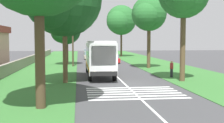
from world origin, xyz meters
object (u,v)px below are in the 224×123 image
trailing_car_2 (104,54)px  roadside_tree_right_1 (148,15)px  coach_bus (99,56)px  roadside_tree_left_2 (65,31)px  pedestrian (172,69)px  trailing_car_0 (113,59)px  utility_pole (73,40)px  roadside_tree_left_0 (63,2)px  roadside_tree_right_2 (120,21)px  trailing_car_1 (89,56)px  trailing_car_3 (88,52)px

trailing_car_2 → roadside_tree_right_1: (-29.42, -3.25, 6.53)m
coach_bus → roadside_tree_left_2: 15.43m
coach_bus → pedestrian: bearing=-107.2°
trailing_car_0 → roadside_tree_right_1: (-9.63, -3.49, 6.53)m
roadside_tree_left_2 → roadside_tree_right_1: roadside_tree_right_1 is taller
roadside_tree_left_2 → utility_pole: 3.57m
roadside_tree_left_0 → utility_pole: (16.22, -0.56, -3.35)m
roadside_tree_right_2 → pedestrian: (-37.66, 0.20, -7.25)m
pedestrian → roadside_tree_right_1: bearing=0.8°
roadside_tree_left_2 → roadside_tree_right_2: bearing=-29.0°
roadside_tree_left_0 → roadside_tree_right_2: 41.63m
roadside_tree_right_1 → pedestrian: size_ratio=5.71×
coach_bus → roadside_tree_right_1: size_ratio=1.16×
trailing_car_1 → roadside_tree_right_1: size_ratio=0.45×
trailing_car_1 → trailing_car_3: bearing=-1.2°
trailing_car_2 → pedestrian: pedestrian is taller
coach_bus → utility_pole: 11.98m
utility_pole → roadside_tree_right_2: bearing=-23.5°
trailing_car_2 → pedestrian: 39.31m
trailing_car_1 → roadside_tree_left_0: size_ratio=0.41×
roadside_tree_right_1 → trailing_car_3: bearing=10.2°
pedestrian → trailing_car_0: bearing=10.6°
trailing_car_1 → roadside_tree_right_1: bearing=-159.7°
trailing_car_3 → roadside_tree_left_0: size_ratio=0.41×
coach_bus → roadside_tree_right_2: size_ratio=0.95×
trailing_car_1 → roadside_tree_left_0: roadside_tree_left_0 is taller
roadside_tree_right_2 → utility_pole: 26.45m
trailing_car_1 → trailing_car_0: bearing=-159.4°
roadside_tree_right_2 → coach_bus: bearing=168.2°
trailing_car_1 → trailing_car_2: 10.60m
trailing_car_1 → roadside_tree_left_2: size_ratio=0.57×
roadside_tree_right_1 → coach_bus: bearing=136.6°
roadside_tree_left_0 → roadside_tree_right_2: roadside_tree_right_2 is taller
utility_pole → trailing_car_3: bearing=-5.3°
coach_bus → pedestrian: (-2.24, -7.23, -1.24)m
trailing_car_0 → roadside_tree_right_1: size_ratio=0.45×
roadside_tree_left_2 → pedestrian: size_ratio=4.47×
coach_bus → roadside_tree_left_0: bearing=143.3°
trailing_car_2 → roadside_tree_left_0: size_ratio=0.41×
roadside_tree_right_1 → utility_pole: size_ratio=1.33×
trailing_car_2 → roadside_tree_right_2: (-1.50, -3.58, 7.49)m
coach_bus → trailing_car_2: coach_bus is taller
trailing_car_1 → pedestrian: size_ratio=2.54×
roadside_tree_right_1 → trailing_car_2: bearing=6.3°
trailing_car_2 → trailing_car_0: bearing=179.3°
utility_pole → roadside_tree_right_1: bearing=-111.6°
trailing_car_2 → roadside_tree_left_2: 24.20m
trailing_car_0 → trailing_car_2: bearing=-0.7°
trailing_car_3 → roadside_tree_right_1: bearing=-169.8°
trailing_car_2 → roadside_tree_right_2: size_ratio=0.37×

